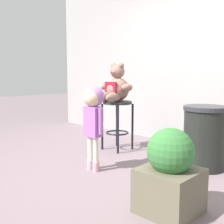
{
  "coord_description": "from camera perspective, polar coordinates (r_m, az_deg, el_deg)",
  "views": [
    {
      "loc": [
        2.12,
        -2.12,
        1.1
      ],
      "look_at": [
        -0.46,
        0.54,
        0.61
      ],
      "focal_mm": 45.22,
      "sensor_mm": 36.0,
      "label": 1
    }
  ],
  "objects": [
    {
      "name": "trash_bin",
      "position": [
        3.5,
        18.19,
        -4.86
      ],
      "size": [
        0.51,
        0.51,
        0.75
      ],
      "color": "black",
      "rests_on": "ground_plane"
    },
    {
      "name": "bar_stool_with_teddy",
      "position": [
        4.15,
        1.09,
        -0.52
      ],
      "size": [
        0.42,
        0.42,
        0.72
      ],
      "color": "#242928",
      "rests_on": "ground_plane"
    },
    {
      "name": "child_walking",
      "position": [
        3.21,
        -3.79,
        0.41
      ],
      "size": [
        0.31,
        0.25,
        0.97
      ],
      "rotation": [
        0.0,
        0.0,
        -2.26
      ],
      "color": "#C598A0",
      "rests_on": "ground_plane"
    },
    {
      "name": "planter_with_shrub",
      "position": [
        2.34,
        11.61,
        -12.17
      ],
      "size": [
        0.44,
        0.44,
        0.69
      ],
      "color": "brown",
      "rests_on": "ground_plane"
    },
    {
      "name": "teddy_bear",
      "position": [
        4.09,
        0.84,
        4.99
      ],
      "size": [
        0.53,
        0.48,
        0.55
      ],
      "color": "#866456",
      "rests_on": "bar_stool_with_teddy"
    },
    {
      "name": "building_wall",
      "position": [
        4.69,
        17.33,
        13.32
      ],
      "size": [
        6.37,
        0.3,
        3.21
      ],
      "primitive_type": "cube",
      "color": "#9B9896",
      "rests_on": "ground_plane"
    },
    {
      "name": "ground_plane",
      "position": [
        3.2,
        -0.9,
        -12.65
      ],
      "size": [
        24.0,
        24.0,
        0.0
      ],
      "primitive_type": "plane",
      "color": "slate"
    }
  ]
}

